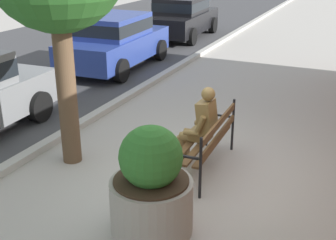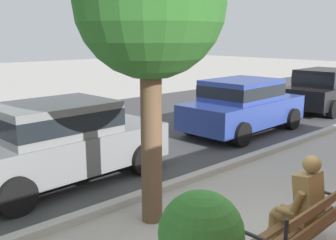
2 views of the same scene
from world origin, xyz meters
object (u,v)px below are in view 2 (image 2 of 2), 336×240
(parked_car_grey, at_px, (59,139))
(parked_car_blue, at_px, (243,104))
(park_bench, at_px, (309,223))
(street_tree_down_street, at_px, (150,6))
(bronze_statue_seated, at_px, (298,206))
(parked_car_black, at_px, (325,88))

(parked_car_grey, bearing_deg, parked_car_blue, 0.00)
(park_bench, relative_size, street_tree_down_street, 0.42)
(bronze_statue_seated, relative_size, parked_car_grey, 0.33)
(parked_car_blue, bearing_deg, parked_car_grey, 180.00)
(park_bench, height_order, parked_car_black, parked_car_black)
(park_bench, bearing_deg, parked_car_grey, 100.28)
(bronze_statue_seated, bearing_deg, parked_car_grey, 101.90)
(parked_car_grey, bearing_deg, parked_car_black, 0.00)
(parked_car_grey, xyz_separation_m, parked_car_black, (10.91, 0.00, 0.00))
(park_bench, xyz_separation_m, parked_car_blue, (4.95, 4.66, 0.30))
(parked_car_grey, height_order, parked_car_black, same)
(bronze_statue_seated, height_order, street_tree_down_street, street_tree_down_street)
(bronze_statue_seated, relative_size, street_tree_down_street, 0.32)
(park_bench, bearing_deg, parked_car_blue, 43.29)
(parked_car_blue, distance_m, parked_car_black, 5.11)
(street_tree_down_street, relative_size, parked_car_grey, 1.02)
(bronze_statue_seated, relative_size, parked_car_black, 0.33)
(parked_car_black, bearing_deg, parked_car_grey, 180.00)
(park_bench, relative_size, parked_car_black, 0.44)
(bronze_statue_seated, xyz_separation_m, street_tree_down_street, (-0.73, 1.99, 2.50))
(park_bench, distance_m, bronze_statue_seated, 0.26)
(bronze_statue_seated, height_order, parked_car_grey, parked_car_grey)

